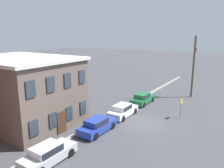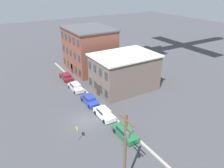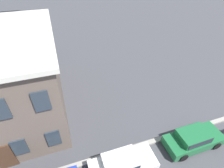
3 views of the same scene
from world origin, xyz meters
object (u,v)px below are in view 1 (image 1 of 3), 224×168
at_px(car_blue, 97,125).
at_px(caution_sign, 181,104).
at_px(car_silver, 48,153).
at_px(utility_pole, 194,63).
at_px(car_green, 143,98).
at_px(car_white, 123,110).

bearing_deg(car_blue, caution_sign, -35.13).
distance_m(car_silver, utility_pole, 24.86).
relative_size(car_green, caution_sign, 1.75).
height_order(car_blue, car_white, same).
bearing_deg(car_blue, car_silver, -179.51).
bearing_deg(car_white, utility_pole, -20.47).
bearing_deg(utility_pole, car_silver, 169.11).
relative_size(caution_sign, utility_pole, 0.27).
distance_m(car_blue, utility_pole, 18.94).
distance_m(car_blue, caution_sign, 10.10).
xyz_separation_m(car_silver, caution_sign, (14.43, -5.73, 0.93)).
distance_m(car_blue, car_white, 5.08).
distance_m(caution_sign, utility_pole, 10.27).
xyz_separation_m(car_blue, utility_pole, (17.82, -4.67, 4.43)).
distance_m(car_white, car_green, 5.70).
height_order(car_blue, utility_pole, utility_pole).
bearing_deg(car_white, caution_sign, -61.84).
distance_m(car_silver, caution_sign, 15.55).
bearing_deg(car_green, caution_sign, -113.17).
xyz_separation_m(car_blue, caution_sign, (8.22, -5.79, 0.93)).
bearing_deg(car_silver, car_white, 0.66).
bearing_deg(caution_sign, car_green, 66.83).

